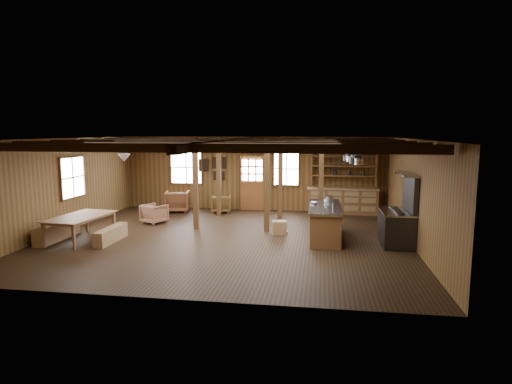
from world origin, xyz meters
TOP-DOWN VIEW (x-y plane):
  - room at (0.00, 0.00)m, footprint 10.04×9.04m
  - ceiling_joists at (0.00, 0.18)m, footprint 9.80×8.82m
  - timber_posts at (0.52, 2.08)m, footprint 3.95×2.35m
  - back_door at (0.00, 4.45)m, footprint 1.02×0.08m
  - window_back_left at (-2.60, 4.46)m, footprint 1.32×0.06m
  - window_back_right at (1.30, 4.46)m, footprint 1.02×0.06m
  - window_left at (-4.96, 0.50)m, footprint 0.14×1.24m
  - notice_boards at (-1.50, 4.46)m, footprint 1.08×0.03m
  - back_counter at (3.40, 4.20)m, footprint 2.55×0.60m
  - pendant_lamps at (-2.25, 1.00)m, footprint 1.86×2.36m
  - pot_rack at (3.44, 0.30)m, footprint 0.41×3.00m
  - kitchen_island at (2.72, 0.39)m, footprint 0.91×2.51m
  - step_stool at (1.41, 0.65)m, footprint 0.52×0.42m
  - commercial_range at (4.65, 0.02)m, footprint 0.80×1.56m
  - dining_table at (-3.90, -0.87)m, footprint 1.30×2.09m
  - bench_wall at (-4.65, -0.87)m, footprint 0.33×1.75m
  - bench_aisle at (-3.06, -0.87)m, footprint 0.28×1.47m
  - armchair_a at (-2.71, 3.62)m, footprint 1.01×1.03m
  - armchair_b at (-1.06, 3.80)m, footprint 0.78×0.79m
  - armchair_c at (-2.81, 1.61)m, footprint 0.93×0.94m
  - counter_pot at (2.84, 1.17)m, footprint 0.27×0.27m
  - bowl at (2.38, 0.65)m, footprint 0.31×0.31m

SIDE VIEW (x-z plane):
  - bench_aisle at x=-3.06m, z-range 0.00..0.40m
  - step_stool at x=1.41m, z-range 0.00..0.40m
  - bench_wall at x=-4.65m, z-range 0.00..0.48m
  - armchair_c at x=-2.81m, z-range 0.00..0.64m
  - armchair_b at x=-1.06m, z-range 0.00..0.64m
  - dining_table at x=-3.90m, z-range 0.00..0.70m
  - armchair_a at x=-2.71m, z-range 0.00..0.79m
  - kitchen_island at x=2.72m, z-range -0.12..1.08m
  - back_counter at x=3.40m, z-range -0.62..1.83m
  - commercial_range at x=4.65m, z-range -0.34..1.58m
  - back_door at x=0.00m, z-range -0.19..1.96m
  - bowl at x=2.38m, z-range 0.94..1.00m
  - counter_pot at x=2.84m, z-range 0.94..1.10m
  - room at x=0.00m, z-range -0.02..2.82m
  - timber_posts at x=0.52m, z-range 0.00..2.80m
  - window_back_left at x=-2.60m, z-range 0.94..2.26m
  - window_back_right at x=1.30m, z-range 0.94..2.26m
  - window_left at x=-4.96m, z-range 0.94..2.26m
  - notice_boards at x=-1.50m, z-range 1.19..2.09m
  - pendant_lamps at x=-2.25m, z-range 1.92..2.58m
  - pot_rack at x=3.44m, z-range 2.08..2.52m
  - ceiling_joists at x=0.00m, z-range 2.59..2.77m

